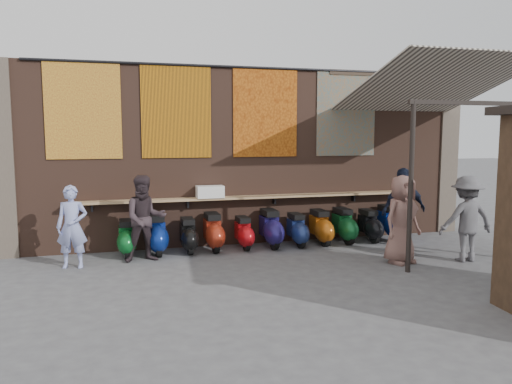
% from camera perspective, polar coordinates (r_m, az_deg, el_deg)
% --- Properties ---
extents(ground, '(70.00, 70.00, 0.00)m').
position_cam_1_polar(ground, '(9.29, 3.76, -9.08)').
color(ground, '#474749').
rests_on(ground, ground).
extents(brick_wall, '(10.00, 0.40, 4.00)m').
position_cam_1_polar(brick_wall, '(11.53, -0.67, 4.09)').
color(brick_wall, brown).
rests_on(brick_wall, ground).
extents(pier_left, '(0.50, 0.50, 4.00)m').
position_cam_1_polar(pier_left, '(11.34, -26.99, 3.32)').
color(pier_left, '#4C4238').
rests_on(pier_left, ground).
extents(pier_right, '(0.50, 0.50, 4.00)m').
position_cam_1_polar(pier_right, '(13.83, 20.67, 4.09)').
color(pier_right, '#4C4238').
rests_on(pier_right, ground).
extents(eating_counter, '(8.00, 0.32, 0.05)m').
position_cam_1_polar(eating_counter, '(11.25, -0.17, -0.58)').
color(eating_counter, '#9E7A51').
rests_on(eating_counter, brick_wall).
extents(shelf_box, '(0.59, 0.32, 0.26)m').
position_cam_1_polar(shelf_box, '(10.97, -5.28, 0.03)').
color(shelf_box, white).
rests_on(shelf_box, eating_counter).
extents(tapestry_redgold, '(1.50, 0.02, 2.00)m').
position_cam_1_polar(tapestry_redgold, '(10.92, -19.14, 8.83)').
color(tapestry_redgold, maroon).
rests_on(tapestry_redgold, brick_wall).
extents(tapestry_sun, '(1.50, 0.02, 2.00)m').
position_cam_1_polar(tapestry_sun, '(10.99, -9.07, 9.10)').
color(tapestry_sun, orange).
rests_on(tapestry_sun, brick_wall).
extents(tapestry_orange, '(1.50, 0.02, 2.00)m').
position_cam_1_polar(tapestry_orange, '(11.40, 1.09, 9.09)').
color(tapestry_orange, '#B65E16').
rests_on(tapestry_orange, brick_wall).
extents(tapestry_multi, '(1.50, 0.02, 2.00)m').
position_cam_1_polar(tapestry_multi, '(12.13, 10.27, 8.84)').
color(tapestry_multi, '#206577').
rests_on(tapestry_multi, brick_wall).
extents(hang_rail, '(9.50, 0.06, 0.06)m').
position_cam_1_polar(hang_rail, '(11.39, -0.38, 14.04)').
color(hang_rail, black).
rests_on(hang_rail, brick_wall).
extents(scooter_stool_0, '(0.35, 0.79, 0.75)m').
position_cam_1_polar(scooter_stool_0, '(10.66, -14.60, -5.16)').
color(scooter_stool_0, '#0D5E23').
rests_on(scooter_stool_0, ground).
extents(scooter_stool_1, '(0.40, 0.88, 0.84)m').
position_cam_1_polar(scooter_stool_1, '(10.69, -11.23, -4.79)').
color(scooter_stool_1, navy).
rests_on(scooter_stool_1, ground).
extents(scooter_stool_2, '(0.35, 0.77, 0.73)m').
position_cam_1_polar(scooter_stool_2, '(10.74, -7.75, -4.96)').
color(scooter_stool_2, black).
rests_on(scooter_stool_2, ground).
extents(scooter_stool_3, '(0.38, 0.85, 0.81)m').
position_cam_1_polar(scooter_stool_3, '(10.86, -4.92, -4.60)').
color(scooter_stool_3, maroon).
rests_on(scooter_stool_3, ground).
extents(scooter_stool_4, '(0.33, 0.74, 0.70)m').
position_cam_1_polar(scooter_stool_4, '(10.98, -1.41, -4.73)').
color(scooter_stool_4, '#A10C11').
rests_on(scooter_stool_4, ground).
extents(scooter_stool_5, '(0.39, 0.88, 0.83)m').
position_cam_1_polar(scooter_stool_5, '(11.14, 1.68, -4.21)').
color(scooter_stool_5, '#1B154F').
rests_on(scooter_stool_5, ground).
extents(scooter_stool_6, '(0.35, 0.77, 0.73)m').
position_cam_1_polar(scooter_stool_6, '(11.29, 4.72, -4.35)').
color(scooter_stool_6, navy).
rests_on(scooter_stool_6, ground).
extents(scooter_stool_7, '(0.37, 0.82, 0.78)m').
position_cam_1_polar(scooter_stool_7, '(11.51, 7.40, -4.04)').
color(scooter_stool_7, '#9B490E').
rests_on(scooter_stool_7, ground).
extents(scooter_stool_8, '(0.38, 0.84, 0.80)m').
position_cam_1_polar(scooter_stool_8, '(11.77, 10.01, -3.81)').
color(scooter_stool_8, '#105125').
rests_on(scooter_stool_8, ground).
extents(scooter_stool_9, '(0.35, 0.78, 0.74)m').
position_cam_1_polar(scooter_stool_9, '(12.03, 12.84, -3.78)').
color(scooter_stool_9, black).
rests_on(scooter_stool_9, ground).
extents(scooter_stool_10, '(0.38, 0.85, 0.81)m').
position_cam_1_polar(scooter_stool_10, '(12.36, 15.04, -3.41)').
color(scooter_stool_10, navy).
rests_on(scooter_stool_10, ground).
extents(diner_left, '(0.62, 0.46, 1.57)m').
position_cam_1_polar(diner_left, '(10.00, -20.28, -3.74)').
color(diner_left, '#8E97CE').
rests_on(diner_left, ground).
extents(diner_right, '(0.90, 0.74, 1.71)m').
position_cam_1_polar(diner_right, '(10.07, -12.55, -2.99)').
color(diner_right, '#32272B').
rests_on(diner_right, ground).
extents(shopper_navy, '(1.10, 0.54, 1.82)m').
position_cam_1_polar(shopper_navy, '(10.94, 16.51, -2.08)').
color(shopper_navy, black).
rests_on(shopper_navy, ground).
extents(shopper_grey, '(1.16, 0.74, 1.70)m').
position_cam_1_polar(shopper_grey, '(10.71, 22.92, -2.83)').
color(shopper_grey, '#5B5A60').
rests_on(shopper_grey, ground).
extents(shopper_tan, '(0.97, 0.76, 1.73)m').
position_cam_1_polar(shopper_tan, '(10.11, 16.33, -3.02)').
color(shopper_tan, brown).
rests_on(shopper_tan, ground).
extents(awning_canvas, '(3.20, 3.28, 0.97)m').
position_cam_1_polar(awning_canvas, '(11.41, 19.45, 11.48)').
color(awning_canvas, beige).
rests_on(awning_canvas, brick_wall).
extents(awning_ledger, '(3.30, 0.08, 0.12)m').
position_cam_1_polar(awning_ledger, '(12.78, 15.31, 12.87)').
color(awning_ledger, '#33261C').
rests_on(awning_ledger, brick_wall).
extents(awning_header, '(3.00, 0.08, 0.08)m').
position_cam_1_polar(awning_header, '(10.19, 24.26, 9.25)').
color(awning_header, black).
rests_on(awning_header, awning_post_left).
extents(awning_post_left, '(0.09, 0.09, 3.10)m').
position_cam_1_polar(awning_post_left, '(9.39, 17.26, 0.44)').
color(awning_post_left, black).
rests_on(awning_post_left, ground).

